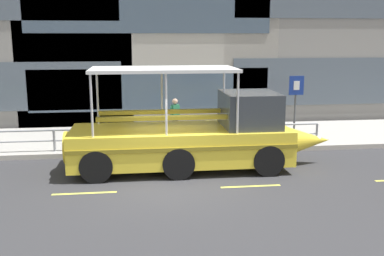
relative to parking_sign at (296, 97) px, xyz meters
The scene contains 9 objects.
ground_plane 7.11m from the parking_sign, 143.16° to the right, with size 120.00×120.00×0.00m, color #333335.
sidewalk 5.97m from the parking_sign, 164.62° to the left, with size 32.00×4.80×0.18m, color #A8A59E.
curb_edge 5.86m from the parking_sign, 169.77° to the right, with size 32.00×0.18×0.18m, color #B2ADA3.
lane_centreline 7.60m from the parking_sign, 138.10° to the right, with size 25.80×0.12×0.01m.
curb_guardrail 5.52m from the parking_sign, behind, with size 12.18×0.09×0.82m.
parking_sign is the anchor object (origin of this frame).
duck_tour_boat 5.32m from the parking_sign, 147.25° to the right, with size 8.88×2.55×3.35m.
pedestrian_near_bow 1.67m from the parking_sign, 150.79° to the left, with size 0.46×0.30×1.71m.
pedestrian_mid_left 4.92m from the parking_sign, 169.81° to the left, with size 0.41×0.32×1.67m.
Camera 1 is at (-0.89, -13.06, 4.33)m, focal length 41.91 mm.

